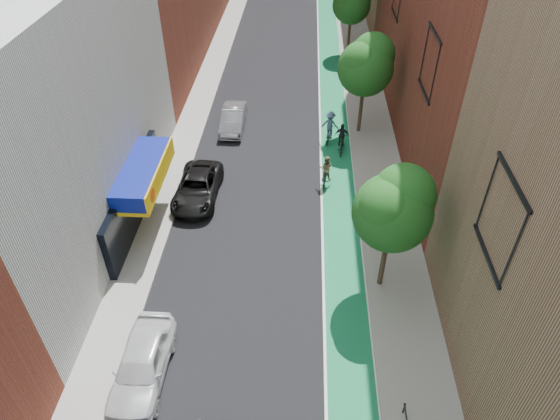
# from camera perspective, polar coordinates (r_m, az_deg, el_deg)

# --- Properties ---
(bike_lane) EXTENTS (2.00, 68.00, 0.01)m
(bike_lane) POSITION_cam_1_polar(r_m,az_deg,el_deg) (36.60, 6.17, 10.48)
(bike_lane) COLOR #15793F
(bike_lane) RESTS_ON ground
(sidewalk_left) EXTENTS (2.00, 68.00, 0.15)m
(sidewalk_left) POSITION_cam_1_polar(r_m,az_deg,el_deg) (37.32, -9.61, 10.87)
(sidewalk_left) COLOR gray
(sidewalk_left) RESTS_ON ground
(sidewalk_right) EXTENTS (3.00, 68.00, 0.15)m
(sidewalk_right) POSITION_cam_1_polar(r_m,az_deg,el_deg) (36.80, 10.13, 10.38)
(sidewalk_right) COLOR gray
(sidewalk_right) RESTS_ON ground
(building_left_white) EXTENTS (8.00, 20.00, 12.00)m
(building_left_white) POSITION_cam_1_polar(r_m,az_deg,el_deg) (26.43, -26.71, 9.16)
(building_left_white) COLOR silver
(building_left_white) RESTS_ON ground
(tree_near) EXTENTS (3.40, 3.36, 6.42)m
(tree_near) POSITION_cam_1_polar(r_m,az_deg,el_deg) (20.95, 12.93, 0.30)
(tree_near) COLOR #332619
(tree_near) RESTS_ON ground
(tree_mid) EXTENTS (3.55, 3.53, 6.74)m
(tree_mid) POSITION_cam_1_polar(r_m,az_deg,el_deg) (32.86, 9.87, 16.14)
(tree_mid) COLOR #332619
(tree_mid) RESTS_ON ground
(tree_far) EXTENTS (3.30, 3.25, 6.21)m
(tree_far) POSITION_cam_1_polar(r_m,az_deg,el_deg) (46.13, 8.27, 22.54)
(tree_far) COLOR #332619
(tree_far) RESTS_ON ground
(parked_car_white) EXTENTS (1.91, 4.68, 1.59)m
(parked_car_white) POSITION_cam_1_polar(r_m,az_deg,el_deg) (20.72, -15.52, -16.62)
(parked_car_white) COLOR silver
(parked_car_white) RESTS_ON ground
(parked_car_black) EXTENTS (2.41, 5.04, 1.39)m
(parked_car_black) POSITION_cam_1_polar(r_m,az_deg,el_deg) (28.51, -9.41, 2.55)
(parked_car_black) COLOR black
(parked_car_black) RESTS_ON ground
(parked_car_silver) EXTENTS (1.51, 4.28, 1.41)m
(parked_car_silver) POSITION_cam_1_polar(r_m,az_deg,el_deg) (34.91, -5.37, 10.34)
(parked_car_silver) COLOR gray
(parked_car_silver) RESTS_ON ground
(cyclist_lane_near) EXTENTS (0.83, 1.71, 1.91)m
(cyclist_lane_near) POSITION_cam_1_polar(r_m,az_deg,el_deg) (29.19, 5.22, 4.20)
(cyclist_lane_near) COLOR black
(cyclist_lane_near) RESTS_ON ground
(cyclist_lane_mid) EXTENTS (0.96, 1.89, 1.93)m
(cyclist_lane_mid) POSITION_cam_1_polar(r_m,az_deg,el_deg) (32.43, 7.04, 7.76)
(cyclist_lane_mid) COLOR black
(cyclist_lane_mid) RESTS_ON ground
(cyclist_lane_far) EXTENTS (1.29, 1.84, 2.15)m
(cyclist_lane_far) POSITION_cam_1_polar(r_m,az_deg,el_deg) (33.25, 5.72, 9.24)
(cyclist_lane_far) COLOR black
(cyclist_lane_far) RESTS_ON ground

